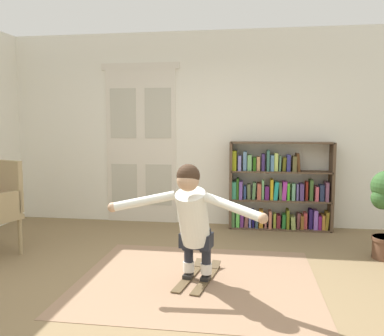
# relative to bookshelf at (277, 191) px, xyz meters

# --- Properties ---
(ground_plane) EXTENTS (7.20, 7.20, 0.00)m
(ground_plane) POSITION_rel_bookshelf_xyz_m (-1.14, -2.39, -0.56)
(ground_plane) COLOR olive
(back_wall) EXTENTS (6.00, 0.10, 2.90)m
(back_wall) POSITION_rel_bookshelf_xyz_m (-1.14, 0.21, 0.89)
(back_wall) COLOR silver
(back_wall) RESTS_ON ground
(double_door) EXTENTS (1.22, 0.05, 2.45)m
(double_door) POSITION_rel_bookshelf_xyz_m (-2.07, 0.15, 0.67)
(double_door) COLOR beige
(double_door) RESTS_ON ground
(rug) EXTENTS (2.30, 1.98, 0.01)m
(rug) POSITION_rel_bookshelf_xyz_m (-0.89, -2.09, -0.56)
(rug) COLOR #917056
(rug) RESTS_ON ground
(bookshelf) EXTENTS (1.47, 0.30, 1.27)m
(bookshelf) POSITION_rel_bookshelf_xyz_m (0.00, 0.00, 0.00)
(bookshelf) COLOR brown
(bookshelf) RESTS_ON ground
(skis_pair) EXTENTS (0.40, 0.82, 0.07)m
(skis_pair) POSITION_rel_bookshelf_xyz_m (-0.89, -2.06, -0.54)
(skis_pair) COLOR brown
(skis_pair) RESTS_ON rug
(person_skier) EXTENTS (1.45, 0.70, 1.09)m
(person_skier) POSITION_rel_bookshelf_xyz_m (-0.92, -2.24, 0.12)
(person_skier) COLOR white
(person_skier) RESTS_ON skis_pair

